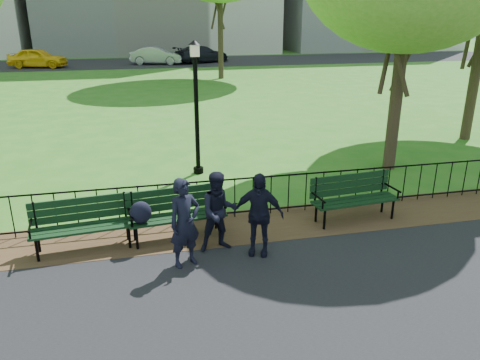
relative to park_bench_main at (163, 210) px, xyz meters
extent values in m
plane|color=#27651A|center=(0.95, -1.27, -0.64)|extent=(120.00, 120.00, 0.00)
cube|color=#3E2719|center=(0.95, 0.23, -0.63)|extent=(60.00, 1.60, 0.01)
cube|color=black|center=(0.95, 33.73, -0.64)|extent=(70.00, 9.00, 0.01)
cylinder|color=black|center=(0.95, 0.73, 0.24)|extent=(24.00, 0.04, 0.04)
cylinder|color=black|center=(0.95, 0.73, -0.52)|extent=(24.00, 0.04, 0.04)
cylinder|color=black|center=(0.95, 0.73, -0.19)|extent=(0.02, 0.02, 0.90)
cube|color=black|center=(0.26, -0.01, -0.18)|extent=(1.92, 0.69, 0.04)
cube|color=black|center=(0.23, 0.26, 0.18)|extent=(1.87, 0.23, 0.47)
cylinder|color=black|center=(-0.53, -0.27, -0.41)|extent=(0.05, 0.05, 0.47)
cylinder|color=black|center=(1.09, -0.11, -0.41)|extent=(0.05, 0.05, 0.47)
cylinder|color=black|center=(-0.57, 0.10, -0.41)|extent=(0.05, 0.05, 0.47)
cylinder|color=black|center=(1.05, 0.26, -0.41)|extent=(0.05, 0.05, 0.47)
cylinder|color=black|center=(-0.62, -0.10, 0.01)|extent=(0.10, 0.59, 0.04)
cylinder|color=black|center=(1.14, 0.08, 0.01)|extent=(0.10, 0.59, 0.04)
ellipsoid|color=black|center=(-0.42, -0.18, 0.06)|extent=(0.42, 0.31, 0.43)
cube|color=black|center=(-1.48, -0.09, -0.18)|extent=(1.88, 0.67, 0.04)
cube|color=black|center=(-1.50, 0.17, 0.17)|extent=(1.84, 0.22, 0.46)
cylinder|color=black|center=(-2.25, -0.36, -0.41)|extent=(0.05, 0.05, 0.46)
cylinder|color=black|center=(-0.66, -0.20, -0.41)|extent=(0.05, 0.05, 0.46)
cylinder|color=black|center=(-2.29, 0.01, -0.41)|extent=(0.05, 0.05, 0.46)
cylinder|color=black|center=(-0.70, 0.17, -0.41)|extent=(0.05, 0.05, 0.46)
cylinder|color=black|center=(-2.34, -0.18, 0.00)|extent=(0.10, 0.57, 0.04)
cylinder|color=black|center=(-0.61, -0.01, 0.00)|extent=(0.10, 0.57, 0.04)
cube|color=black|center=(3.97, -0.01, -0.18)|extent=(1.90, 0.67, 0.04)
cube|color=black|center=(3.95, 0.26, 0.18)|extent=(1.86, 0.21, 0.47)
cylinder|color=black|center=(3.19, -0.27, -0.41)|extent=(0.05, 0.05, 0.47)
cylinder|color=black|center=(4.79, -0.12, -0.41)|extent=(0.05, 0.05, 0.47)
cylinder|color=black|center=(3.15, 0.10, -0.41)|extent=(0.05, 0.05, 0.47)
cylinder|color=black|center=(4.76, 0.25, -0.41)|extent=(0.05, 0.05, 0.47)
cylinder|color=black|center=(3.10, -0.09, 0.01)|extent=(0.10, 0.58, 0.04)
cylinder|color=black|center=(4.85, 0.08, 0.01)|extent=(0.10, 0.58, 0.04)
cylinder|color=black|center=(1.20, 3.85, -0.57)|extent=(0.28, 0.28, 0.16)
cylinder|color=black|center=(1.20, 3.85, 0.94)|extent=(0.12, 0.12, 3.16)
cube|color=beige|center=(1.20, 3.85, 2.62)|extent=(0.22, 0.22, 0.30)
cone|color=black|center=(1.20, 3.85, 2.82)|extent=(0.32, 0.32, 0.12)
cylinder|color=#2D2116|center=(6.52, 3.07, 1.07)|extent=(0.34, 0.34, 3.43)
cylinder|color=#2D2116|center=(10.78, 5.41, 1.31)|extent=(0.35, 0.35, 3.90)
cylinder|color=#2D2116|center=(5.37, 22.57, 1.89)|extent=(0.34, 0.34, 5.07)
imported|color=black|center=(0.30, -1.02, 0.16)|extent=(0.68, 0.58, 1.59)
imported|color=black|center=(0.97, -0.60, 0.12)|extent=(0.76, 0.43, 1.51)
imported|color=black|center=(1.62, -0.91, 0.14)|extent=(0.98, 0.69, 1.55)
imported|color=yellow|center=(-7.44, 31.77, 0.11)|extent=(4.66, 2.68, 1.49)
imported|color=#96999D|center=(1.76, 32.14, 0.07)|extent=(4.50, 2.48, 1.41)
imported|color=black|center=(5.63, 32.76, 0.06)|extent=(5.19, 3.79, 1.40)
camera|label=1|loc=(-0.40, -8.27, 3.56)|focal=35.00mm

